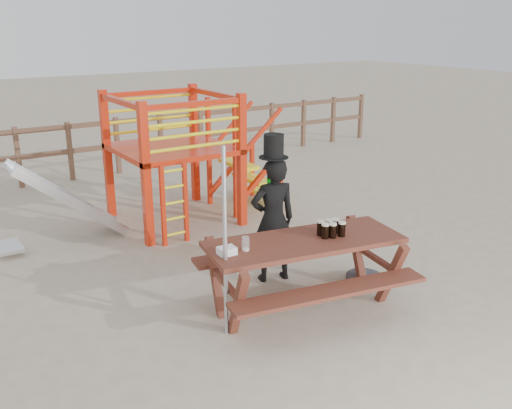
# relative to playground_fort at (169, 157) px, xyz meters

# --- Properties ---
(ground) EXTENTS (60.00, 60.00, 0.00)m
(ground) POSITION_rel_playground_fort_xyz_m (-0.12, -3.58, -1.07)
(ground) COLOR #B6A48E
(ground) RESTS_ON ground
(back_fence) EXTENTS (15.09, 0.09, 1.20)m
(back_fence) POSITION_rel_playground_fort_xyz_m (-0.12, 3.42, -0.34)
(back_fence) COLOR brown
(back_fence) RESTS_ON ground
(playground_fort) EXTENTS (4.71, 1.84, 2.10)m
(playground_fort) POSITION_rel_playground_fort_xyz_m (0.00, 0.00, 0.00)
(playground_fort) COLOR red
(playground_fort) RESTS_ON ground
(picnic_table) EXTENTS (2.42, 1.89, 0.85)m
(picnic_table) POSITION_rel_playground_fort_xyz_m (-0.04, -3.55, -0.54)
(picnic_table) COLOR maroon
(picnic_table) RESTS_ON ground
(man_with_hat) EXTENTS (0.65, 0.50, 1.87)m
(man_with_hat) POSITION_rel_playground_fort_xyz_m (0.12, -2.71, -0.23)
(man_with_hat) COLOR black
(man_with_hat) RESTS_ON ground
(metal_pole) EXTENTS (0.04, 0.04, 2.02)m
(metal_pole) POSITION_rel_playground_fort_xyz_m (-1.04, -3.54, -0.06)
(metal_pole) COLOR #B2B2B7
(metal_pole) RESTS_ON ground
(parasol_base) EXTENTS (0.46, 0.46, 0.19)m
(parasol_base) POSITION_rel_playground_fort_xyz_m (1.01, -3.45, -1.02)
(parasol_base) COLOR #38383D
(parasol_base) RESTS_ON ground
(paper_bag) EXTENTS (0.19, 0.15, 0.08)m
(paper_bag) POSITION_rel_playground_fort_xyz_m (-0.97, -3.44, -0.19)
(paper_bag) COLOR white
(paper_bag) RESTS_ON picnic_table
(stout_pints) EXTENTS (0.29, 0.24, 0.17)m
(stout_pints) POSITION_rel_playground_fort_xyz_m (0.28, -3.61, -0.14)
(stout_pints) COLOR black
(stout_pints) RESTS_ON picnic_table
(empty_glasses) EXTENTS (0.08, 0.08, 0.15)m
(empty_glasses) POSITION_rel_playground_fort_xyz_m (-0.75, -3.45, -0.16)
(empty_glasses) COLOR silver
(empty_glasses) RESTS_ON picnic_table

